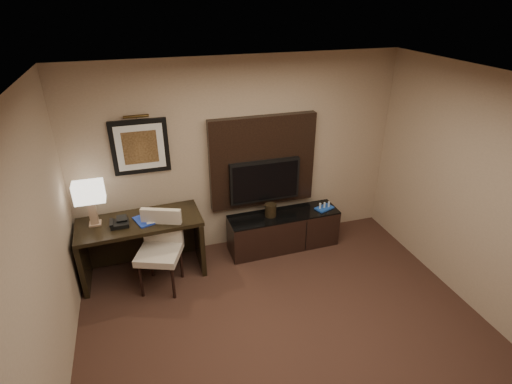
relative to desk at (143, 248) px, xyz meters
name	(u,v)px	position (x,y,z in m)	size (l,w,h in m)	color
floor	(308,374)	(1.44, -2.10, -0.41)	(4.50, 5.00, 0.01)	#341E17
ceiling	(332,104)	(1.44, -2.10, 2.29)	(4.50, 5.00, 0.01)	silver
wall_back	(241,157)	(1.44, 0.40, 0.94)	(4.50, 0.01, 2.70)	tan
wall_left	(21,322)	(-0.81, -2.10, 0.94)	(0.01, 5.00, 2.70)	tan
desk	(143,248)	(0.00, 0.00, 0.00)	(1.53, 0.65, 0.82)	black
credenza	(283,230)	(1.97, 0.05, -0.13)	(1.59, 0.44, 0.55)	black
tv_wall_panel	(263,162)	(1.74, 0.34, 0.86)	(1.50, 0.12, 1.30)	black
tv	(265,181)	(1.74, 0.24, 0.61)	(1.00, 0.08, 0.60)	black
artwork	(140,147)	(0.14, 0.38, 1.24)	(0.70, 0.04, 0.70)	black
picture_light	(136,116)	(0.14, 0.34, 1.64)	(0.04, 0.04, 0.30)	#443115
desk_chair	(159,253)	(0.19, -0.34, 0.11)	(0.50, 0.58, 1.04)	beige
table_lamp	(91,203)	(-0.52, 0.07, 0.71)	(0.37, 0.21, 0.61)	#A28065
desk_phone	(119,222)	(-0.23, -0.05, 0.46)	(0.22, 0.19, 0.11)	black
blue_folder	(145,220)	(0.08, -0.03, 0.42)	(0.23, 0.30, 0.02)	#1933A6
book	(145,213)	(0.09, -0.04, 0.52)	(0.17, 0.02, 0.23)	#B3AE8C
ice_bucket	(270,210)	(1.77, 0.06, 0.23)	(0.16, 0.16, 0.18)	black
minibar_tray	(324,206)	(2.59, 0.03, 0.19)	(0.26, 0.16, 0.09)	blue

